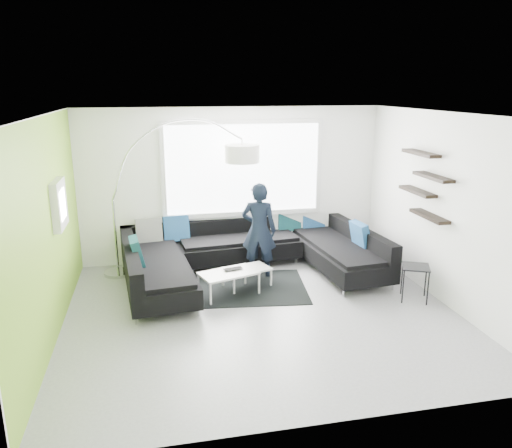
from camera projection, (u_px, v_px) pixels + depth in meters
The scene contains 9 objects.
ground at pixel (262, 313), 7.16m from camera, with size 5.50×5.50×0.00m, color slate.
room_shell at pixel (261, 187), 6.88m from camera, with size 5.54×5.04×2.82m.
sectional_sofa at pixel (252, 256), 8.37m from camera, with size 4.35×2.93×0.89m.
rug at pixel (243, 288), 8.05m from camera, with size 2.02×1.47×0.01m, color black.
coffee_table at pixel (238, 279), 7.92m from camera, with size 1.13×0.66×0.37m, color silver.
arc_lamp at pixel (113, 200), 8.29m from camera, with size 2.49×1.09×2.65m, color silver, non-canonical shape.
side_table at pixel (415, 283), 7.55m from camera, with size 0.39×0.39×0.54m, color black.
person at pixel (259, 230), 8.40m from camera, with size 0.69×0.56×1.62m, color black.
laptop at pixel (234, 270), 7.77m from camera, with size 0.33×0.25×0.02m, color black.
Camera 1 is at (-1.43, -6.40, 3.15)m, focal length 35.00 mm.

